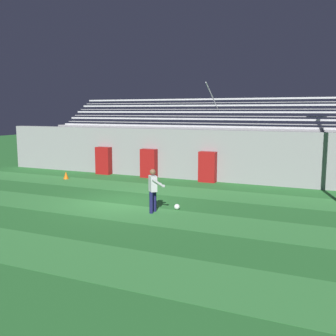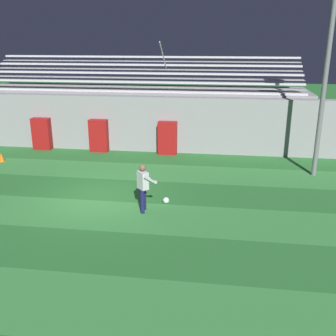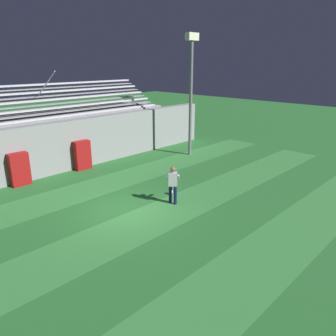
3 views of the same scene
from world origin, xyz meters
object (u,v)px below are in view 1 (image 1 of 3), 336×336
padding_pillar_gate_right (208,167)px  padding_pillar_far_left (104,161)px  padding_pillar_gate_left (149,163)px  traffic_cone (66,175)px  soccer_ball (177,207)px  goalkeeper (153,188)px

padding_pillar_gate_right → padding_pillar_far_left: size_ratio=1.00×
padding_pillar_gate_left → padding_pillar_gate_right: same height
padding_pillar_far_left → traffic_cone: padding_pillar_far_left is taller
soccer_ball → traffic_cone: 9.28m
traffic_cone → goalkeeper: bearing=-30.7°
padding_pillar_gate_left → padding_pillar_far_left: (-3.07, 0.00, 0.00)m
padding_pillar_gate_left → goalkeeper: (3.71, -6.96, 0.13)m
goalkeeper → traffic_cone: bearing=149.3°
padding_pillar_far_left → goalkeeper: bearing=-45.7°
padding_pillar_gate_left → soccer_ball: (4.36, -6.19, -0.72)m
goalkeeper → soccer_ball: (0.65, 0.76, -0.84)m
padding_pillar_far_left → soccer_ball: padding_pillar_far_left is taller
goalkeeper → padding_pillar_gate_left: bearing=118.1°
padding_pillar_gate_left → traffic_cone: (-4.08, -2.33, -0.62)m
padding_pillar_gate_left → padding_pillar_far_left: size_ratio=1.00×
padding_pillar_gate_left → traffic_cone: padding_pillar_gate_left is taller
padding_pillar_gate_left → traffic_cone: bearing=-150.2°
padding_pillar_far_left → traffic_cone: 2.61m
padding_pillar_gate_left → soccer_ball: bearing=-54.8°
goalkeeper → soccer_ball: size_ratio=7.59×
goalkeeper → traffic_cone: (-7.79, 4.62, -0.74)m
padding_pillar_far_left → padding_pillar_gate_right: bearing=0.0°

